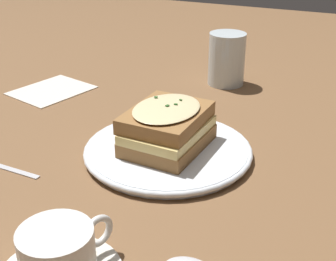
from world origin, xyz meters
name	(u,v)px	position (x,y,z in m)	size (l,w,h in m)	color
ground_plane	(169,159)	(0.00, 0.00, 0.00)	(2.40, 2.40, 0.00)	brown
dinner_plate	(168,150)	(0.01, 0.01, 0.01)	(0.26, 0.26, 0.01)	white
sandwich	(167,127)	(0.01, 0.01, 0.05)	(0.14, 0.12, 0.07)	olive
teacup_with_saucer	(61,258)	(-0.28, 0.00, 0.03)	(0.13, 0.13, 0.06)	silver
water_glass	(227,59)	(0.35, 0.02, 0.05)	(0.08, 0.08, 0.11)	silver
napkin	(52,90)	(0.16, 0.34, 0.00)	(0.15, 0.12, 0.00)	silver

